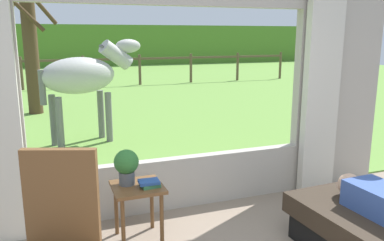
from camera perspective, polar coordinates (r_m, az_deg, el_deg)
name	(u,v)px	position (r m, az deg, el deg)	size (l,w,h in m)	color
back_wall_with_window	(176,92)	(3.99, -2.32, 4.13)	(5.20, 0.12, 2.55)	#ADA599
curtain_panel_right	(321,91)	(4.69, 18.33, 4.14)	(0.44, 0.10, 2.40)	beige
outdoor_pasture_lawn	(83,86)	(14.82, -15.62, 4.93)	(36.00, 21.68, 0.02)	olive
distant_hill_ridge	(66,46)	(24.53, -17.90, 10.38)	(36.00, 2.00, 2.40)	#4F7D2B
rocking_chair	(59,240)	(2.73, -18.86, -16.25)	(0.66, 0.80, 1.12)	brown
side_table	(138,195)	(3.57, -7.93, -10.79)	(0.44, 0.44, 0.52)	brown
potted_plant	(126,165)	(3.51, -9.56, -6.40)	(0.22, 0.22, 0.32)	#4C5156
book_stack	(150,183)	(3.48, -6.22, -9.12)	(0.19, 0.14, 0.06)	#337247
horse	(84,76)	(6.73, -15.51, 6.26)	(1.81, 0.89, 1.73)	#B2B2AD
pasture_tree	(31,51)	(9.73, -22.52, 9.42)	(1.33, 1.37, 3.11)	#4C3823
pasture_fence_line	(83,66)	(14.22, -15.60, 7.62)	(16.10, 0.10, 1.10)	brown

